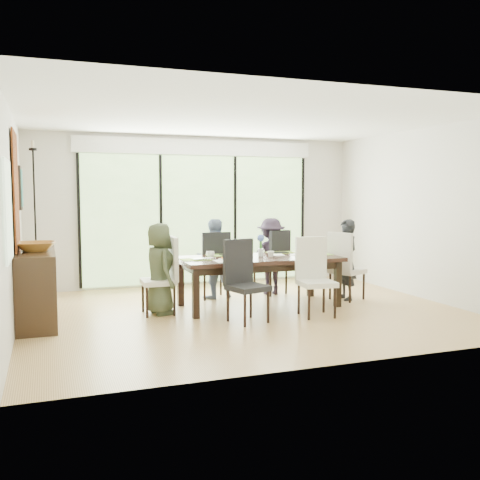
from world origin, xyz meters
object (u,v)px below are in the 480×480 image
object	(u,v)px
table_top	(259,259)
person_far_right	(271,256)
chair_far_left	(213,264)
cup_a	(210,254)
cup_b	(271,254)
laptop	(205,259)
chair_near_right	(317,277)
person_left_end	(159,269)
chair_right_end	(347,265)
bowl	(35,247)
vase	(261,252)
person_right_end	(346,260)
sideboard	(37,286)
chair_left_end	(158,275)
chair_far_right	(270,262)
chair_near_left	(248,281)
cup_c	(305,251)
person_far_left	(213,259)

from	to	relation	value
table_top	person_far_right	distance (m)	1.00
chair_far_left	cup_a	bearing A→B (deg)	71.85
chair_far_left	cup_b	xyz separation A→B (m)	(0.60, -0.95, 0.24)
table_top	laptop	xyz separation A→B (m)	(-0.85, -0.10, 0.04)
chair_near_right	person_left_end	world-z (taller)	person_left_end
chair_right_end	bowl	world-z (taller)	chair_right_end
cup_a	bowl	world-z (taller)	bowl
person_far_right	vase	size ratio (longest dim) A/B	10.75
person_far_right	person_right_end	bearing A→B (deg)	149.58
cup_a	sideboard	bearing A→B (deg)	-178.48
chair_left_end	cup_b	xyz separation A→B (m)	(1.65, -0.10, 0.24)
chair_left_end	cup_b	bearing A→B (deg)	87.80
chair_far_right	chair_right_end	bearing A→B (deg)	115.25
chair_near_left	laptop	bearing A→B (deg)	98.47
chair_near_right	laptop	bearing A→B (deg)	155.40
person_right_end	cup_a	bearing A→B (deg)	-92.69
table_top	chair_right_end	size ratio (longest dim) A/B	2.18
cup_a	laptop	bearing A→B (deg)	-120.96
table_top	sideboard	distance (m)	3.08
cup_c	sideboard	xyz separation A→B (m)	(-3.87, -0.01, -0.32)
chair_far_left	person_left_end	size ratio (longest dim) A/B	0.85
chair_near_right	vase	bearing A→B (deg)	121.17
chair_far_left	sideboard	xyz separation A→B (m)	(-2.62, -0.76, -0.07)
table_top	chair_right_end	xyz separation A→B (m)	(1.50, 0.00, -0.17)
table_top	chair_near_right	size ratio (longest dim) A/B	2.18
person_far_left	cup_c	distance (m)	1.46
bowl	chair_near_left	bearing A→B (deg)	-18.43
person_right_end	bowl	bearing A→B (deg)	-88.59
laptop	bowl	world-z (taller)	bowl
chair_right_end	sideboard	xyz separation A→B (m)	(-4.57, 0.09, -0.07)
chair_near_left	cup_b	bearing A→B (deg)	33.86
chair_right_end	person_far_right	distance (m)	1.26
chair_near_right	vase	world-z (taller)	chair_near_right
chair_near_left	sideboard	bearing A→B (deg)	143.61
person_left_end	bowl	world-z (taller)	person_left_end
cup_b	chair_far_right	bearing A→B (deg)	67.17
vase	cup_b	size ratio (longest dim) A/B	1.20
person_far_left	person_far_right	size ratio (longest dim) A/B	1.00
chair_left_end	chair_near_right	world-z (taller)	same
chair_far_left	cup_c	size ratio (longest dim) A/B	8.87
person_left_end	sideboard	xyz separation A→B (m)	(-1.59, 0.09, -0.17)
table_top	cup_b	bearing A→B (deg)	-33.69
chair_right_end	chair_near_left	world-z (taller)	same
vase	bowl	distance (m)	3.13
cup_c	cup_a	bearing A→B (deg)	178.09
chair_near_right	person_left_end	xyz separation A→B (m)	(-1.98, 0.87, 0.09)
sideboard	chair_left_end	bearing A→B (deg)	-3.18
chair_right_end	cup_a	xyz separation A→B (m)	(-2.20, 0.15, 0.24)
person_left_end	person_far_right	world-z (taller)	same
chair_right_end	chair_near_left	xyz separation A→B (m)	(-2.00, -0.87, 0.00)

